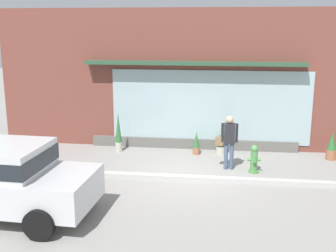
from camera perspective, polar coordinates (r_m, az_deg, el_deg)
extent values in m
plane|color=gray|center=(12.30, 2.40, -6.94)|extent=(60.00, 60.00, 0.00)
cube|color=#B2B2AD|center=(12.09, 2.32, -7.00)|extent=(14.00, 0.24, 0.12)
cube|color=brown|center=(14.84, 3.57, 6.28)|extent=(14.00, 0.36, 4.88)
cube|color=#9EB7BC|center=(14.76, 5.70, 2.55)|extent=(6.90, 0.03, 2.56)
cube|color=#2D5138|center=(14.43, 3.51, 8.49)|extent=(7.50, 0.56, 0.12)
cube|color=#605E59|center=(15.07, 3.39, -2.38)|extent=(7.30, 0.20, 0.36)
cylinder|color=#4C8C47|center=(12.94, 11.49, -6.03)|extent=(0.31, 0.31, 0.06)
cylinder|color=#4C8C47|center=(12.83, 11.56, -4.61)|extent=(0.21, 0.21, 0.61)
sphere|color=#4C8C47|center=(12.72, 11.63, -3.03)|extent=(0.23, 0.23, 0.23)
cylinder|color=#4C8C47|center=(12.81, 10.92, -4.47)|extent=(0.10, 0.09, 0.09)
cylinder|color=#4C8C47|center=(12.83, 12.20, -4.50)|extent=(0.10, 0.09, 0.09)
cylinder|color=#4C8C47|center=(12.69, 11.61, -4.68)|extent=(0.09, 0.10, 0.09)
cylinder|color=#475675|center=(12.97, 7.84, -4.05)|extent=(0.12, 0.12, 0.82)
cylinder|color=#475675|center=(12.97, 8.60, -4.08)|extent=(0.12, 0.12, 0.82)
cube|color=#232328|center=(12.77, 8.33, -0.98)|extent=(0.33, 0.21, 0.62)
sphere|color=tan|center=(12.67, 8.39, 0.88)|extent=(0.22, 0.22, 0.22)
cylinder|color=#232328|center=(12.77, 7.37, -0.88)|extent=(0.08, 0.08, 0.59)
cylinder|color=#232328|center=(12.77, 9.29, -0.95)|extent=(0.08, 0.08, 0.59)
cube|color=#846647|center=(12.86, 6.94, -2.03)|extent=(0.24, 0.10, 0.28)
cube|color=silver|center=(10.38, -21.10, -7.64)|extent=(4.17, 2.06, 0.74)
cylinder|color=black|center=(10.75, -12.44, -8.42)|extent=(0.68, 0.21, 0.67)
cylinder|color=black|center=(9.17, -17.06, -12.67)|extent=(0.68, 0.21, 0.67)
cylinder|color=#B7B2A3|center=(14.56, 7.14, -3.24)|extent=(0.33, 0.33, 0.26)
sphere|color=#2D6B33|center=(14.48, 7.18, -2.05)|extent=(0.43, 0.43, 0.43)
cylinder|color=#B7B2A3|center=(14.82, -6.67, -2.78)|extent=(0.24, 0.24, 0.33)
cone|color=#2D6B33|center=(14.65, -6.74, -0.20)|extent=(0.22, 0.22, 1.05)
cylinder|color=#9E6042|center=(14.81, 21.17, -3.63)|extent=(0.32, 0.32, 0.34)
cone|color=#2D6B33|center=(14.68, 21.32, -1.90)|extent=(0.29, 0.29, 0.59)
cylinder|color=#9E6042|center=(14.42, 3.84, -3.37)|extent=(0.24, 0.24, 0.24)
cone|color=#2D6B33|center=(14.31, 3.87, -1.88)|extent=(0.22, 0.22, 0.54)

